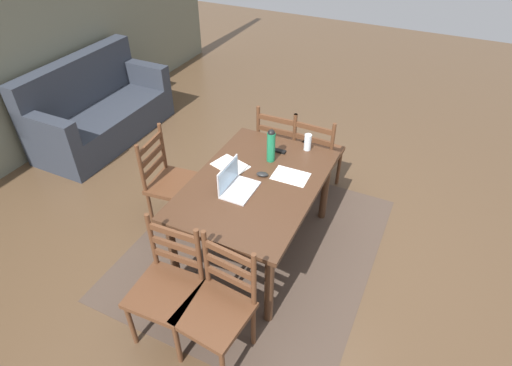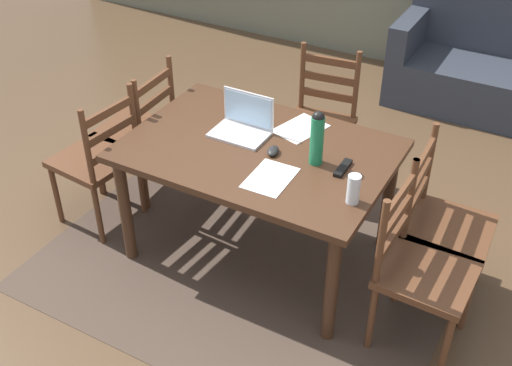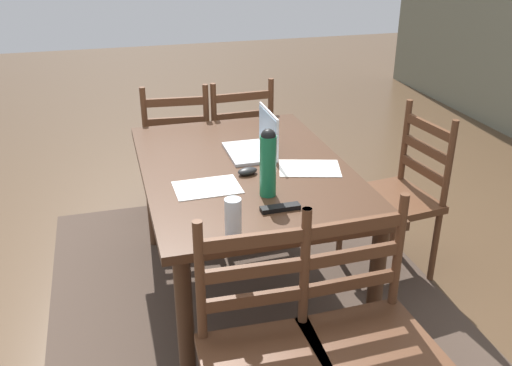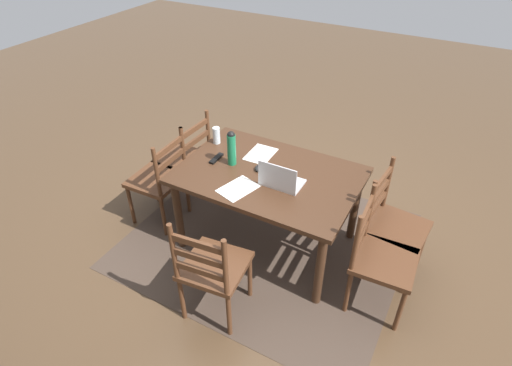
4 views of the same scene
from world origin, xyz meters
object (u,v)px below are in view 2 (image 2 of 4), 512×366
(chair_far_head, at_px, (320,123))
(computer_mouse, at_px, (273,151))
(chair_right_far, at_px, (442,225))
(laptop, at_px, (243,123))
(chair_right_near, at_px, (420,270))
(chair_left_far, at_px, (139,130))
(water_bottle, at_px, (317,137))
(drinking_glass, at_px, (354,189))
(couch, at_px, (507,69))
(tv_remote, at_px, (343,168))
(chair_left_near, at_px, (98,160))
(dining_table, at_px, (258,162))

(chair_far_head, bearing_deg, computer_mouse, -83.31)
(chair_right_far, distance_m, laptop, 1.23)
(laptop, bearing_deg, chair_right_near, -14.64)
(chair_left_far, relative_size, water_bottle, 3.08)
(chair_left_far, distance_m, chair_far_head, 1.22)
(chair_left_far, height_order, computer_mouse, chair_left_far)
(chair_right_near, bearing_deg, drinking_glass, -178.14)
(chair_left_far, bearing_deg, couch, 51.34)
(laptop, distance_m, tv_remote, 0.65)
(chair_far_head, distance_m, laptop, 0.85)
(drinking_glass, bearing_deg, chair_far_head, 120.77)
(chair_left_far, xyz_separation_m, chair_left_near, (-0.00, -0.41, 0.00))
(chair_right_near, xyz_separation_m, chair_far_head, (-1.03, 1.07, 0.00))
(couch, distance_m, tv_remote, 2.65)
(dining_table, xyz_separation_m, couch, (0.91, 2.62, -0.30))
(chair_right_far, bearing_deg, drinking_glass, -132.81)
(drinking_glass, relative_size, computer_mouse, 1.54)
(chair_right_far, xyz_separation_m, chair_far_head, (-1.03, 0.67, 0.00))
(dining_table, height_order, chair_left_far, chair_left_far)
(chair_right_near, distance_m, computer_mouse, 0.99)
(chair_far_head, bearing_deg, couch, 62.31)
(chair_right_far, bearing_deg, couch, 92.61)
(chair_left_far, xyz_separation_m, tv_remote, (1.51, -0.18, 0.30))
(water_bottle, bearing_deg, chair_far_head, 111.87)
(water_bottle, height_order, drinking_glass, water_bottle)
(chair_right_far, bearing_deg, dining_table, -168.96)
(dining_table, distance_m, chair_far_head, 0.89)
(couch, distance_m, drinking_glass, 2.88)
(laptop, distance_m, drinking_glass, 0.86)
(chair_right_far, relative_size, water_bottle, 3.08)
(chair_left_far, relative_size, computer_mouse, 9.50)
(chair_far_head, bearing_deg, dining_table, -89.69)
(couch, xyz_separation_m, laptop, (-1.07, -2.51, 0.45))
(chair_left_near, bearing_deg, drinking_glass, -0.24)
(chair_right_near, height_order, tv_remote, chair_right_near)
(laptop, bearing_deg, water_bottle, -10.44)
(chair_left_near, height_order, water_bottle, water_bottle)
(drinking_glass, xyz_separation_m, tv_remote, (-0.15, 0.24, -0.07))
(dining_table, distance_m, chair_left_far, 1.06)
(chair_far_head, height_order, tv_remote, chair_far_head)
(water_bottle, distance_m, drinking_glass, 0.39)
(chair_far_head, distance_m, tv_remote, 1.03)
(chair_far_head, relative_size, drinking_glass, 6.17)
(chair_right_far, bearing_deg, tv_remote, -161.91)
(couch, xyz_separation_m, water_bottle, (-0.57, -2.60, 0.56))
(couch, bearing_deg, laptop, -113.04)
(chair_left_far, height_order, chair_right_near, same)
(chair_right_far, height_order, tv_remote, chair_right_far)
(drinking_glass, bearing_deg, chair_left_far, 166.02)
(drinking_glass, relative_size, tv_remote, 0.91)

